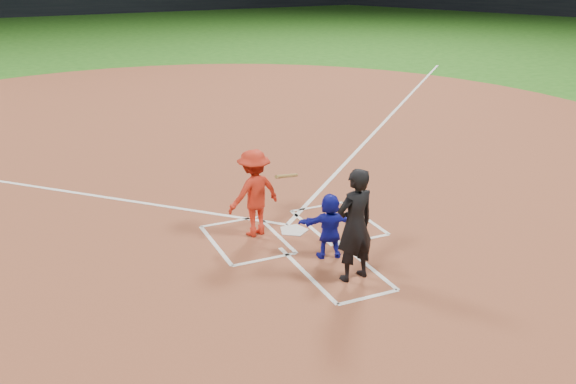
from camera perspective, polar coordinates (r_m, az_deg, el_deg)
name	(u,v)px	position (r m, az deg, el deg)	size (l,w,h in m)	color
ground	(294,231)	(12.46, 0.50, -3.51)	(120.00, 120.00, 0.00)	#215916
home_plate_dirt	(202,149)	(17.75, -7.66, 3.81)	(28.00, 28.00, 0.01)	brown
home_plate	(294,230)	(12.45, 0.50, -3.42)	(0.60, 0.60, 0.02)	silver
catcher	(330,226)	(11.22, 3.74, -3.02)	(1.10, 0.35, 1.18)	#1419A6
umpire	(355,225)	(10.37, 5.97, -2.94)	(0.70, 0.46, 1.92)	black
chalk_markings	(210,156)	(17.09, -6.96, 3.21)	(28.35, 17.32, 0.01)	white
batter_at_plate	(254,193)	(12.02, -3.02, -0.08)	(1.55, 0.86, 1.68)	red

